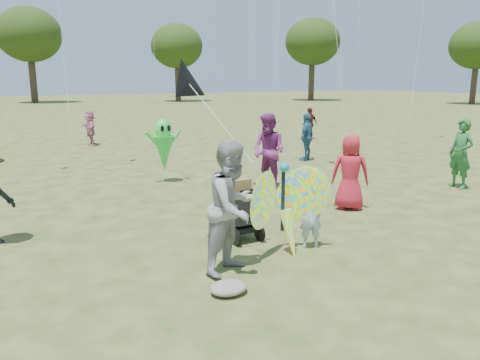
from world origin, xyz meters
name	(u,v)px	position (x,y,z in m)	size (l,w,h in m)	color
ground	(300,269)	(0.00, 0.00, 0.00)	(160.00, 160.00, 0.00)	#51592B
child_girl	(311,216)	(0.68, 0.67, 0.55)	(0.40, 0.26, 1.09)	#A0BEE2
adult_man	(233,207)	(-0.91, 0.44, 0.97)	(0.95, 0.74, 1.95)	#949398
grey_bag	(228,288)	(-1.33, -0.20, 0.08)	(0.51, 0.42, 0.16)	gray
crowd_a	(350,172)	(2.89, 2.17, 0.82)	(0.80, 0.52, 1.63)	#B81D2F
crowd_c	(307,137)	(5.84, 7.61, 0.82)	(0.96, 0.40, 1.64)	#306285
crowd_e	(269,151)	(2.45, 4.74, 0.96)	(0.94, 0.73, 1.93)	#7D2970
crowd_f	(461,154)	(6.74, 2.30, 0.90)	(0.66, 0.43, 1.80)	#24612D
crowd_h	(310,124)	(9.50, 12.22, 0.74)	(0.86, 0.36, 1.47)	#4A1918
crowd_j	(90,128)	(0.13, 15.25, 0.73)	(1.36, 0.43, 1.47)	#C06D8F
jogging_stroller	(237,204)	(-0.13, 1.74, 0.61)	(0.53, 1.06, 1.09)	black
butterfly_kite	(286,209)	(0.16, 0.64, 0.75)	(1.74, 0.75, 1.71)	#F93D27
delta_kite_rig	(189,84)	(-0.96, 1.83, 2.71)	(0.91, 1.62, 1.56)	black
alien_kite	(164,147)	(0.32, 6.68, 0.97)	(1.12, 0.69, 1.74)	#32D648
tree_line	(58,36)	(3.67, 44.99, 6.86)	(91.78, 33.60, 10.79)	#3A2D21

